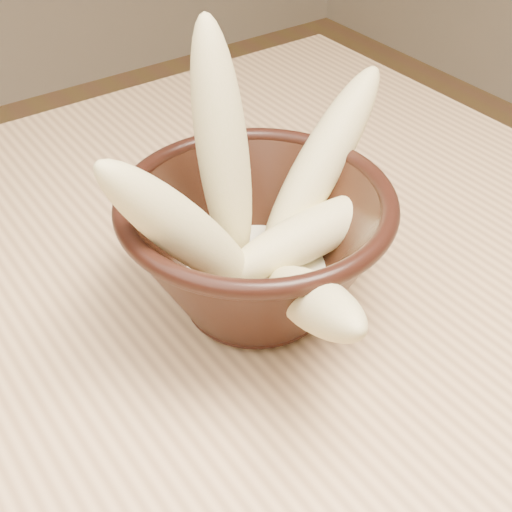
# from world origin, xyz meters

# --- Properties ---
(table) EXTENTS (1.20, 0.80, 0.75)m
(table) POSITION_xyz_m (0.00, 0.00, 0.67)
(table) COLOR #DDAE79
(table) RESTS_ON ground
(bowl) EXTENTS (0.21, 0.21, 0.11)m
(bowl) POSITION_xyz_m (0.18, -0.03, 0.82)
(bowl) COLOR black
(bowl) RESTS_ON table
(milk_puddle) EXTENTS (0.12, 0.12, 0.02)m
(milk_puddle) POSITION_xyz_m (0.18, -0.03, 0.79)
(milk_puddle) COLOR beige
(milk_puddle) RESTS_ON bowl
(banana_upright) EXTENTS (0.05, 0.09, 0.20)m
(banana_upright) POSITION_xyz_m (0.17, 0.00, 0.89)
(banana_upright) COLOR #CFC47A
(banana_upright) RESTS_ON bowl
(banana_left) EXTENTS (0.14, 0.06, 0.16)m
(banana_left) POSITION_xyz_m (0.11, -0.04, 0.86)
(banana_left) COLOR #CFC47A
(banana_left) RESTS_ON bowl
(banana_right) EXTENTS (0.17, 0.08, 0.15)m
(banana_right) POSITION_xyz_m (0.26, -0.01, 0.85)
(banana_right) COLOR #CFC47A
(banana_right) RESTS_ON bowl
(banana_across) EXTENTS (0.17, 0.04, 0.05)m
(banana_across) POSITION_xyz_m (0.22, -0.05, 0.82)
(banana_across) COLOR #CFC47A
(banana_across) RESTS_ON bowl
(banana_front) EXTENTS (0.08, 0.16, 0.11)m
(banana_front) POSITION_xyz_m (0.16, -0.12, 0.83)
(banana_front) COLOR #CFC47A
(banana_front) RESTS_ON bowl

